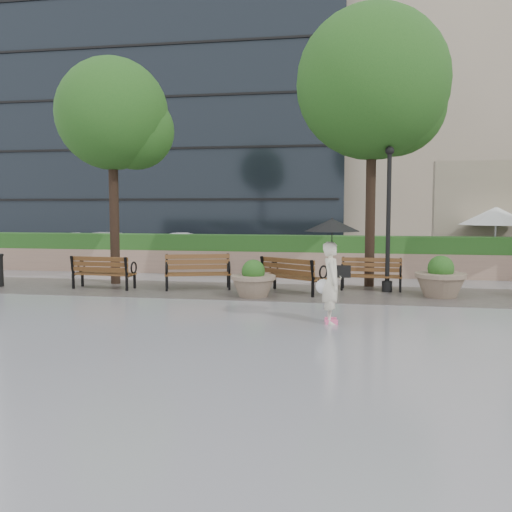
% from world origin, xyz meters
% --- Properties ---
extents(ground, '(100.00, 100.00, 0.00)m').
position_xyz_m(ground, '(0.00, 0.00, 0.00)').
color(ground, gray).
rests_on(ground, ground).
extents(cobble_strip, '(28.00, 3.20, 0.01)m').
position_xyz_m(cobble_strip, '(0.00, 3.00, 0.01)').
color(cobble_strip, '#383330').
rests_on(cobble_strip, ground).
extents(hedge_wall, '(24.00, 0.80, 1.35)m').
position_xyz_m(hedge_wall, '(0.00, 7.00, 0.66)').
color(hedge_wall, '#A38069').
rests_on(hedge_wall, ground).
extents(asphalt_street, '(40.00, 7.00, 0.00)m').
position_xyz_m(asphalt_street, '(0.00, 11.00, 0.00)').
color(asphalt_street, black).
rests_on(asphalt_street, ground).
extents(bldg_glass, '(20.00, 10.00, 25.00)m').
position_xyz_m(bldg_glass, '(-9.00, 22.00, 12.50)').
color(bldg_glass, black).
rests_on(bldg_glass, ground).
extents(bldg_stone, '(18.00, 10.00, 20.00)m').
position_xyz_m(bldg_stone, '(10.00, 23.00, 10.00)').
color(bldg_stone, tan).
rests_on(bldg_stone, ground).
extents(bench_0, '(1.79, 0.81, 0.94)m').
position_xyz_m(bench_0, '(-5.33, 2.72, 0.28)').
color(bench_0, brown).
rests_on(bench_0, ground).
extents(bench_1, '(1.94, 1.23, 0.98)m').
position_xyz_m(bench_1, '(-2.66, 3.06, 0.29)').
color(bench_1, brown).
rests_on(bench_1, ground).
extents(bench_2, '(1.88, 1.54, 0.96)m').
position_xyz_m(bench_2, '(0.03, 2.87, 0.29)').
color(bench_2, brown).
rests_on(bench_2, ground).
extents(bench_3, '(1.70, 0.75, 0.89)m').
position_xyz_m(bench_3, '(2.12, 3.76, 0.27)').
color(bench_3, brown).
rests_on(bench_3, ground).
extents(planter_left, '(1.16, 1.16, 0.97)m').
position_xyz_m(planter_left, '(-0.89, 2.04, 0.38)').
color(planter_left, '#7F6B56').
rests_on(planter_left, ground).
extents(planter_right, '(1.29, 1.29, 1.08)m').
position_xyz_m(planter_right, '(3.85, 2.86, 0.42)').
color(planter_right, '#7F6B56').
rests_on(planter_right, ground).
extents(lamppost, '(0.28, 0.28, 3.94)m').
position_xyz_m(lamppost, '(2.55, 3.55, 1.73)').
color(lamppost, black).
rests_on(lamppost, ground).
extents(tree_0, '(3.39, 3.29, 6.70)m').
position_xyz_m(tree_0, '(-5.30, 3.86, 4.91)').
color(tree_0, black).
rests_on(tree_0, ground).
extents(tree_1, '(4.33, 4.33, 7.99)m').
position_xyz_m(tree_1, '(2.24, 4.62, 5.67)').
color(tree_1, black).
rests_on(tree_1, ground).
extents(patio_umb_white, '(2.50, 2.50, 2.30)m').
position_xyz_m(patio_umb_white, '(6.45, 8.69, 1.99)').
color(patio_umb_white, black).
rests_on(patio_umb_white, ground).
extents(car_left, '(4.38, 2.01, 1.24)m').
position_xyz_m(car_left, '(-8.43, 10.41, 0.62)').
color(car_left, silver).
rests_on(car_left, ground).
extents(car_right, '(3.96, 2.19, 1.24)m').
position_xyz_m(car_right, '(-5.13, 10.31, 0.62)').
color(car_right, silver).
rests_on(car_right, ground).
extents(pedestrian, '(1.13, 1.13, 2.08)m').
position_xyz_m(pedestrian, '(1.24, -0.87, 1.27)').
color(pedestrian, beige).
rests_on(pedestrian, ground).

